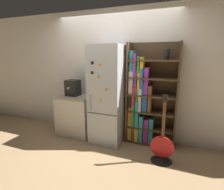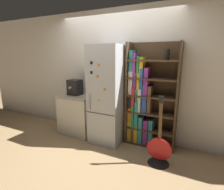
{
  "view_description": "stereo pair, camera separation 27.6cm",
  "coord_description": "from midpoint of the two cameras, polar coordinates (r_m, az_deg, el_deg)",
  "views": [
    {
      "loc": [
        1.28,
        -2.93,
        1.72
      ],
      "look_at": [
        0.07,
        0.15,
        0.95
      ],
      "focal_mm": 28.0,
      "sensor_mm": 36.0,
      "label": 1
    },
    {
      "loc": [
        1.53,
        -2.82,
        1.72
      ],
      "look_at": [
        0.07,
        0.15,
        0.95
      ],
      "focal_mm": 28.0,
      "sensor_mm": 36.0,
      "label": 2
    }
  ],
  "objects": [
    {
      "name": "bookshelf",
      "position": [
        3.38,
        13.16,
        -1.87
      ],
      "size": [
        0.93,
        0.32,
        1.94
      ],
      "color": "#4C3823",
      "rests_on": "ground_plane"
    },
    {
      "name": "refrigerator",
      "position": [
        3.4,
        1.1,
        -0.0
      ],
      "size": [
        0.61,
        0.68,
        1.89
      ],
      "color": "silver",
      "rests_on": "ground_plane"
    },
    {
      "name": "guitar",
      "position": [
        3.07,
        17.68,
        -17.91
      ],
      "size": [
        0.39,
        0.35,
        1.15
      ],
      "color": "black",
      "rests_on": "ground_plane"
    },
    {
      "name": "kitchen_counter",
      "position": [
        3.95,
        -8.91,
        -6.07
      ],
      "size": [
        0.76,
        0.61,
        0.86
      ],
      "color": "silver",
      "rests_on": "ground_plane"
    },
    {
      "name": "espresso_machine",
      "position": [
        3.83,
        -10.0,
        2.52
      ],
      "size": [
        0.26,
        0.3,
        0.33
      ],
      "color": "black",
      "rests_on": "kitchen_counter"
    },
    {
      "name": "ground_plane",
      "position": [
        3.63,
        0.19,
        -15.1
      ],
      "size": [
        16.0,
        16.0,
        0.0
      ],
      "primitive_type": "plane",
      "color": "tan"
    },
    {
      "name": "wall_back",
      "position": [
        3.66,
        3.49,
        6.53
      ],
      "size": [
        8.0,
        0.05,
        2.6
      ],
      "color": "white",
      "rests_on": "ground_plane"
    }
  ]
}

